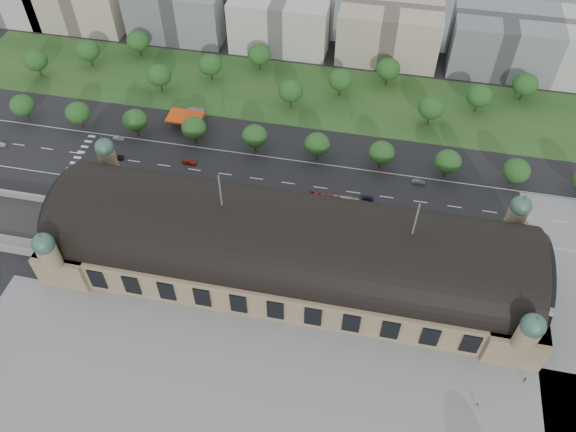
% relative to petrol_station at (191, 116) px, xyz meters
% --- Properties ---
extents(ground, '(900.00, 900.00, 0.00)m').
position_rel_petrol_station_xyz_m(ground, '(53.91, -65.28, -2.95)').
color(ground, black).
rests_on(ground, ground).
extents(station, '(150.00, 48.40, 44.30)m').
position_rel_petrol_station_xyz_m(station, '(53.91, -65.28, 7.33)').
color(station, tan).
rests_on(station, ground).
extents(plaza_south, '(190.00, 48.00, 0.12)m').
position_rel_petrol_station_xyz_m(plaza_south, '(63.91, -109.28, -2.95)').
color(plaza_south, gray).
rests_on(plaza_south, ground).
extents(road_slab, '(260.00, 26.00, 0.10)m').
position_rel_petrol_station_xyz_m(road_slab, '(33.91, -27.28, -2.95)').
color(road_slab, black).
rests_on(road_slab, ground).
extents(grass_belt, '(300.00, 45.00, 0.10)m').
position_rel_petrol_station_xyz_m(grass_belt, '(38.91, 27.72, -2.95)').
color(grass_belt, '#224A1D').
rests_on(grass_belt, ground).
extents(petrol_station, '(14.00, 13.00, 5.05)m').
position_rel_petrol_station_xyz_m(petrol_station, '(0.00, 0.00, 0.00)').
color(petrol_station, '#CF3F0C').
rests_on(petrol_station, ground).
extents(office_2, '(45.00, 32.00, 24.00)m').
position_rel_petrol_station_xyz_m(office_2, '(-26.09, 67.72, 9.05)').
color(office_2, gray).
rests_on(office_2, ground).
extents(office_3, '(45.00, 32.00, 24.00)m').
position_rel_petrol_station_xyz_m(office_3, '(23.91, 67.72, 9.05)').
color(office_3, beige).
rests_on(office_3, ground).
extents(office_4, '(45.00, 32.00, 24.00)m').
position_rel_petrol_station_xyz_m(office_4, '(73.91, 67.72, 9.05)').
color(office_4, '#BCAA94').
rests_on(office_4, ground).
extents(office_5, '(45.00, 32.00, 24.00)m').
position_rel_petrol_station_xyz_m(office_5, '(123.91, 67.72, 9.05)').
color(office_5, gray).
rests_on(office_5, ground).
extents(tree_row_0, '(9.60, 9.60, 11.52)m').
position_rel_petrol_station_xyz_m(tree_row_0, '(-66.09, -12.28, 4.48)').
color(tree_row_0, '#2D2116').
rests_on(tree_row_0, ground).
extents(tree_row_1, '(9.60, 9.60, 11.52)m').
position_rel_petrol_station_xyz_m(tree_row_1, '(-42.09, -12.28, 4.48)').
color(tree_row_1, '#2D2116').
rests_on(tree_row_1, ground).
extents(tree_row_2, '(9.60, 9.60, 11.52)m').
position_rel_petrol_station_xyz_m(tree_row_2, '(-18.09, -12.28, 4.48)').
color(tree_row_2, '#2D2116').
rests_on(tree_row_2, ground).
extents(tree_row_3, '(9.60, 9.60, 11.52)m').
position_rel_petrol_station_xyz_m(tree_row_3, '(5.91, -12.28, 4.48)').
color(tree_row_3, '#2D2116').
rests_on(tree_row_3, ground).
extents(tree_row_4, '(9.60, 9.60, 11.52)m').
position_rel_petrol_station_xyz_m(tree_row_4, '(29.91, -12.28, 4.48)').
color(tree_row_4, '#2D2116').
rests_on(tree_row_4, ground).
extents(tree_row_5, '(9.60, 9.60, 11.52)m').
position_rel_petrol_station_xyz_m(tree_row_5, '(53.91, -12.28, 4.48)').
color(tree_row_5, '#2D2116').
rests_on(tree_row_5, ground).
extents(tree_row_6, '(9.60, 9.60, 11.52)m').
position_rel_petrol_station_xyz_m(tree_row_6, '(77.91, -12.28, 4.48)').
color(tree_row_6, '#2D2116').
rests_on(tree_row_6, ground).
extents(tree_row_7, '(9.60, 9.60, 11.52)m').
position_rel_petrol_station_xyz_m(tree_row_7, '(101.91, -12.28, 4.48)').
color(tree_row_7, '#2D2116').
rests_on(tree_row_7, ground).
extents(tree_row_8, '(9.60, 9.60, 11.52)m').
position_rel_petrol_station_xyz_m(tree_row_8, '(125.91, -12.28, 4.48)').
color(tree_row_8, '#2D2116').
rests_on(tree_row_8, ground).
extents(tree_belt_0, '(10.40, 10.40, 12.48)m').
position_rel_petrol_station_xyz_m(tree_belt_0, '(-76.09, 17.72, 5.10)').
color(tree_belt_0, '#2D2116').
rests_on(tree_belt_0, ground).
extents(tree_belt_1, '(10.40, 10.40, 12.48)m').
position_rel_petrol_station_xyz_m(tree_belt_1, '(-57.09, 29.72, 5.10)').
color(tree_belt_1, '#2D2116').
rests_on(tree_belt_1, ground).
extents(tree_belt_2, '(10.40, 10.40, 12.48)m').
position_rel_petrol_station_xyz_m(tree_belt_2, '(-38.09, 41.72, 5.10)').
color(tree_belt_2, '#2D2116').
rests_on(tree_belt_2, ground).
extents(tree_belt_3, '(10.40, 10.40, 12.48)m').
position_rel_petrol_station_xyz_m(tree_belt_3, '(-19.09, 17.72, 5.10)').
color(tree_belt_3, '#2D2116').
rests_on(tree_belt_3, ground).
extents(tree_belt_4, '(10.40, 10.40, 12.48)m').
position_rel_petrol_station_xyz_m(tree_belt_4, '(-0.09, 29.72, 5.10)').
color(tree_belt_4, '#2D2116').
rests_on(tree_belt_4, ground).
extents(tree_belt_5, '(10.40, 10.40, 12.48)m').
position_rel_petrol_station_xyz_m(tree_belt_5, '(18.91, 41.72, 5.10)').
color(tree_belt_5, '#2D2116').
rests_on(tree_belt_5, ground).
extents(tree_belt_6, '(10.40, 10.40, 12.48)m').
position_rel_petrol_station_xyz_m(tree_belt_6, '(37.91, 17.72, 5.10)').
color(tree_belt_6, '#2D2116').
rests_on(tree_belt_6, ground).
extents(tree_belt_7, '(10.40, 10.40, 12.48)m').
position_rel_petrol_station_xyz_m(tree_belt_7, '(56.91, 29.72, 5.10)').
color(tree_belt_7, '#2D2116').
rests_on(tree_belt_7, ground).
extents(tree_belt_8, '(10.40, 10.40, 12.48)m').
position_rel_petrol_station_xyz_m(tree_belt_8, '(75.91, 41.72, 5.10)').
color(tree_belt_8, '#2D2116').
rests_on(tree_belt_8, ground).
extents(tree_belt_9, '(10.40, 10.40, 12.48)m').
position_rel_petrol_station_xyz_m(tree_belt_9, '(94.91, 17.72, 5.10)').
color(tree_belt_9, '#2D2116').
rests_on(tree_belt_9, ground).
extents(tree_belt_10, '(10.40, 10.40, 12.48)m').
position_rel_petrol_station_xyz_m(tree_belt_10, '(113.91, 29.72, 5.10)').
color(tree_belt_10, '#2D2116').
rests_on(tree_belt_10, ground).
extents(tree_belt_11, '(10.40, 10.40, 12.48)m').
position_rel_petrol_station_xyz_m(tree_belt_11, '(132.91, 41.72, 5.10)').
color(tree_belt_11, '#2D2116').
rests_on(tree_belt_11, ground).
extents(traffic_car_0, '(4.51, 1.93, 1.52)m').
position_rel_petrol_station_xyz_m(traffic_car_0, '(-68.52, -29.12, -2.19)').
color(traffic_car_0, silver).
rests_on(traffic_car_0, ground).
extents(traffic_car_1, '(4.57, 1.79, 1.48)m').
position_rel_petrol_station_xyz_m(traffic_car_1, '(-24.64, -16.61, -2.21)').
color(traffic_car_1, '#969A9E').
rests_on(traffic_car_1, ground).
extents(traffic_car_2, '(5.32, 2.73, 1.44)m').
position_rel_petrol_station_xyz_m(traffic_car_2, '(-21.00, -27.18, -2.23)').
color(traffic_car_2, black).
rests_on(traffic_car_2, ground).
extents(traffic_car_3, '(5.53, 2.48, 1.57)m').
position_rel_petrol_station_xyz_m(traffic_car_3, '(7.29, -24.31, -2.16)').
color(traffic_car_3, maroon).
rests_on(traffic_car_3, ground).
extents(traffic_car_4, '(4.72, 2.37, 1.54)m').
position_rel_petrol_station_xyz_m(traffic_car_4, '(75.07, -29.69, -2.18)').
color(traffic_car_4, '#171D42').
rests_on(traffic_car_4, ground).
extents(traffic_car_5, '(4.93, 1.79, 1.62)m').
position_rel_petrol_station_xyz_m(traffic_car_5, '(92.74, -18.01, -2.14)').
color(traffic_car_5, '#5C5F63').
rests_on(traffic_car_5, ground).
extents(traffic_car_6, '(4.85, 2.40, 1.32)m').
position_rel_petrol_station_xyz_m(traffic_car_6, '(128.33, -30.86, -2.29)').
color(traffic_car_6, '#BABBBC').
rests_on(traffic_car_6, ground).
extents(parked_car_0, '(4.22, 2.83, 1.32)m').
position_rel_petrol_station_xyz_m(parked_car_0, '(-13.20, -44.28, -2.29)').
color(parked_car_0, black).
rests_on(parked_car_0, ground).
extents(parked_car_1, '(5.36, 3.91, 1.35)m').
position_rel_petrol_station_xyz_m(parked_car_1, '(2.82, -44.28, -2.27)').
color(parked_car_1, maroon).
rests_on(parked_car_1, ground).
extents(parked_car_2, '(5.19, 3.97, 1.40)m').
position_rel_petrol_station_xyz_m(parked_car_2, '(13.29, -40.28, -2.25)').
color(parked_car_2, '#172141').
rests_on(parked_car_2, ground).
extents(parked_car_3, '(4.28, 3.51, 1.37)m').
position_rel_petrol_station_xyz_m(parked_car_3, '(0.91, -42.66, -2.26)').
color(parked_car_3, '#515458').
rests_on(parked_car_3, ground).
extents(parked_car_4, '(4.79, 3.87, 1.53)m').
position_rel_petrol_station_xyz_m(parked_car_4, '(29.00, -41.81, -2.18)').
color(parked_car_4, silver).
rests_on(parked_car_4, ground).
extents(parked_car_5, '(5.34, 4.39, 1.35)m').
position_rel_petrol_station_xyz_m(parked_car_5, '(8.13, -43.58, -2.27)').
color(parked_car_5, gray).
rests_on(parked_car_5, ground).
extents(parked_car_6, '(5.42, 3.95, 1.46)m').
position_rel_petrol_station_xyz_m(parked_car_6, '(35.91, -43.94, -2.22)').
color(parked_car_6, black).
rests_on(parked_car_6, ground).
extents(bus_west, '(13.25, 4.11, 3.63)m').
position_rel_petrol_station_xyz_m(bus_west, '(60.75, -34.77, -1.13)').
color(bus_west, red).
rests_on(bus_west, ground).
extents(bus_mid, '(12.72, 2.99, 3.54)m').
position_rel_petrol_station_xyz_m(bus_mid, '(67.30, -34.37, -1.18)').
color(bus_mid, beige).
rests_on(bus_mid, ground).
extents(bus_east, '(13.58, 3.25, 3.78)m').
position_rel_petrol_station_xyz_m(bus_east, '(76.58, -38.28, -1.06)').
color(bus_east, silver).
rests_on(bus_east, ground).
extents(pedestrian_0, '(1.07, 0.78, 1.96)m').
position_rel_petrol_station_xyz_m(pedestrian_0, '(111.70, -100.39, -1.97)').
color(pedestrian_0, gray).
rests_on(pedestrian_0, ground).
extents(pedestrian_2, '(0.78, 0.99, 1.78)m').
position_rel_petrol_station_xyz_m(pedestrian_2, '(124.75, -90.20, -2.06)').
color(pedestrian_2, gray).
rests_on(pedestrian_2, ground).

